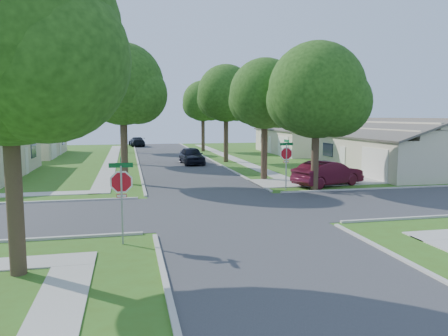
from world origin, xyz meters
TOP-DOWN VIEW (x-y plane):
  - ground at (0.00, 0.00)m, footprint 100.00×100.00m
  - road_ns at (0.00, 0.00)m, footprint 7.00×100.00m
  - sidewalk_ne at (6.10, 26.00)m, footprint 1.20×40.00m
  - sidewalk_nw at (-6.10, 26.00)m, footprint 1.20×40.00m
  - driveway at (7.90, 7.10)m, footprint 8.80×3.60m
  - stop_sign_sw at (-4.70, -4.70)m, footprint 1.05×0.80m
  - stop_sign_ne at (4.70, 4.70)m, footprint 1.05×0.80m
  - tree_e_near at (4.75, 9.01)m, footprint 4.97×4.80m
  - tree_e_mid at (4.76, 21.01)m, footprint 5.59×5.40m
  - tree_e_far at (4.75, 34.01)m, footprint 5.17×5.00m
  - tree_w_near at (-4.64, 9.01)m, footprint 5.38×5.20m
  - tree_w_mid at (-4.64, 21.01)m, footprint 5.80×5.60m
  - tree_w_far at (-4.65, 34.01)m, footprint 4.76×4.60m
  - tree_sw_corner at (-7.44, -6.99)m, footprint 6.21×6.00m
  - tree_ne_corner at (6.36, 4.21)m, footprint 5.80×5.60m
  - house_ne_near at (15.99, 11.00)m, footprint 8.42×13.60m
  - house_ne_far at (15.99, 29.00)m, footprint 8.42×13.60m
  - house_nw_far at (-15.99, 32.00)m, footprint 8.42×13.60m
  - car_driveway at (7.79, 5.50)m, footprint 5.10×3.23m
  - car_curb_east at (1.20, 19.72)m, footprint 2.08×4.69m
  - car_curb_west at (-3.20, 44.89)m, footprint 2.46×4.91m

SIDE VIEW (x-z plane):
  - ground at x=0.00m, z-range 0.00..0.00m
  - road_ns at x=0.00m, z-range -0.01..0.01m
  - sidewalk_ne at x=6.10m, z-range 0.00..0.04m
  - sidewalk_nw at x=-6.10m, z-range 0.00..0.04m
  - driveway at x=7.90m, z-range 0.00..0.05m
  - car_curb_west at x=-3.20m, z-range 0.00..1.37m
  - car_curb_east at x=1.20m, z-range 0.00..1.57m
  - car_driveway at x=7.79m, z-range 0.00..1.59m
  - house_ne_near at x=15.99m, z-range -0.60..3.63m
  - house_ne_far at x=15.99m, z-range -0.60..3.63m
  - house_nw_far at x=-15.99m, z-range -0.60..3.63m
  - stop_sign_sw at x=-4.70m, z-range 0.54..3.52m
  - stop_sign_ne at x=4.70m, z-range 0.54..3.52m
  - tree_w_far at x=-4.65m, z-range 1.49..9.52m
  - tree_ne_corner at x=6.36m, z-range 1.26..9.92m
  - tree_e_near at x=4.75m, z-range 1.50..9.78m
  - tree_e_far at x=4.75m, z-range 1.62..10.34m
  - tree_w_near at x=-4.64m, z-range 1.63..10.60m
  - tree_e_mid at x=4.76m, z-range 1.64..10.86m
  - tree_sw_corner at x=-7.44m, z-range 1.49..11.04m
  - tree_w_mid at x=-4.64m, z-range 1.71..11.27m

